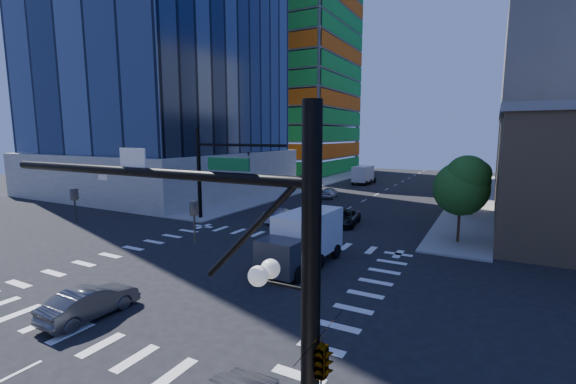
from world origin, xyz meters
The scene contains 15 objects.
ground centered at (0.00, 0.00, 0.00)m, with size 160.00×160.00×0.00m, color black.
road_markings centered at (0.00, 0.00, 0.01)m, with size 20.00×20.00×0.01m, color silver.
sidewalk_ne centered at (12.50, 40.00, 0.07)m, with size 5.00×60.00×0.15m, color gray.
sidewalk_nw centered at (-12.50, 40.00, 0.07)m, with size 5.00×60.00×0.15m, color gray.
construction_building centered at (-27.41, 61.93, 24.61)m, with size 25.16×34.50×70.60m.
signal_mast_se centered at (10.60, -11.50, 5.01)m, with size 10.51×2.48×9.00m.
signal_mast_nw centered at (-10.00, 11.50, 5.49)m, with size 10.20×0.40×9.00m.
tree_south centered at (12.63, 13.90, 4.69)m, with size 4.16×4.16×6.82m.
tree_north centered at (12.93, 25.90, 3.99)m, with size 3.54×3.52×5.78m.
car_nb_far centered at (2.45, 15.84, 0.70)m, with size 2.33×5.04×1.40m, color black.
car_sb_near centered at (-3.45, 14.22, 0.69)m, with size 1.92×4.72×1.37m, color silver.
car_sb_mid centered at (-4.89, 30.19, 0.71)m, with size 1.68×4.18×1.42m, color silver.
car_sb_cross centered at (-1.62, -7.61, 0.74)m, with size 1.56×4.47×1.47m, color #434448.
box_truck_near centered at (3.97, 3.32, 1.53)m, with size 3.15×6.74×3.46m.
box_truck_far centered at (-5.13, 46.97, 1.39)m, with size 2.75×6.08×3.15m.
Camera 1 is at (14.59, -18.25, 8.48)m, focal length 24.00 mm.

